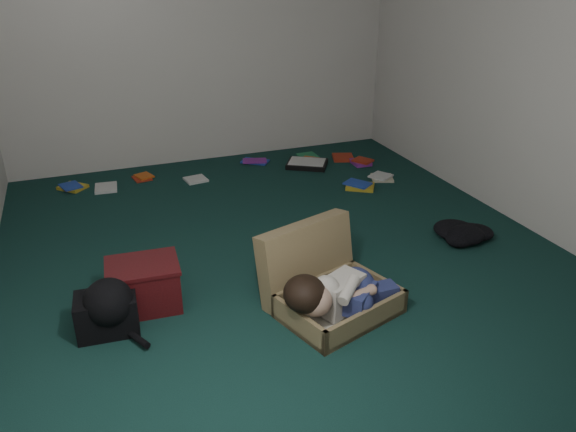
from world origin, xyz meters
TOP-DOWN VIEW (x-y plane):
  - floor at (0.00, 0.00)m, footprint 4.50×4.50m
  - wall_back at (0.00, 2.25)m, footprint 4.50×0.00m
  - wall_front at (0.00, -2.25)m, footprint 4.50×0.00m
  - wall_right at (2.00, 0.00)m, footprint 0.00×4.50m
  - suitcase at (0.01, -0.77)m, footprint 0.85×0.84m
  - person at (0.02, -0.95)m, footprint 0.76×0.39m
  - maroon_bin at (-1.04, -0.38)m, footprint 0.46×0.37m
  - backpack at (-1.29, -0.57)m, footprint 0.46×0.38m
  - clothing_pile at (1.43, -0.32)m, footprint 0.47×0.39m
  - paper_tray at (0.90, 1.63)m, footprint 0.50×0.47m
  - book_scatter at (0.38, 1.62)m, footprint 3.12×1.33m

SIDE VIEW (x-z plane):
  - floor at x=0.00m, z-range 0.00..0.00m
  - book_scatter at x=0.38m, z-range 0.00..0.02m
  - paper_tray at x=0.90m, z-range 0.00..0.06m
  - clothing_pile at x=1.43m, z-range 0.00..0.14m
  - backpack at x=-1.29m, z-range 0.00..0.26m
  - suitcase at x=0.01m, z-range -0.10..0.40m
  - maroon_bin at x=-1.04m, z-range 0.00..0.30m
  - person at x=0.02m, z-range 0.04..0.35m
  - wall_back at x=0.00m, z-range -0.95..3.55m
  - wall_front at x=0.00m, z-range -0.95..3.55m
  - wall_right at x=2.00m, z-range -0.95..3.55m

